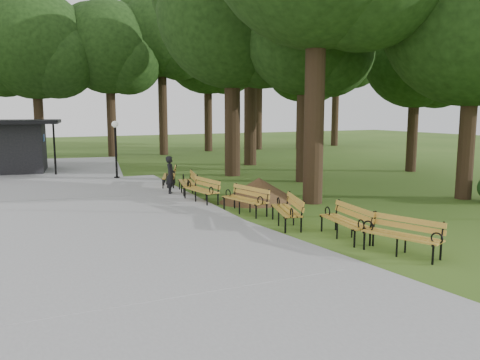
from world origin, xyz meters
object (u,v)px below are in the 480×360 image
bench_3 (245,200)px  person (170,175)px  bench_4 (201,190)px  lamp_post (115,137)px  lawn_tree_4 (251,17)px  bench_0 (402,236)px  lawn_tree_3 (475,15)px  kiosk (10,147)px  bench_2 (286,211)px  lawn_tree_2 (232,13)px  dirt_mound (259,189)px  lawn_tree_5 (416,56)px  bench_5 (187,183)px  lawn_tree_1 (305,36)px  bench_1 (345,222)px  bench_6 (169,176)px

bench_3 → person: bearing=-179.4°
person → bench_4: person is taller
lamp_post → lawn_tree_4: bearing=16.2°
bench_0 → lawn_tree_3: size_ratio=0.19×
lawn_tree_3 → bench_3: bearing=171.2°
kiosk → lamp_post: size_ratio=1.59×
bench_2 → lawn_tree_2: 13.22m
person → bench_4: bearing=-143.8°
bench_3 → lawn_tree_2: size_ratio=0.16×
dirt_mound → bench_3: bench_3 is taller
bench_4 → bench_2: bearing=3.7°
bench_4 → lawn_tree_5: bearing=95.6°
lawn_tree_4 → bench_0: bearing=-106.8°
dirt_mound → bench_3: (-1.39, -1.61, 0.00)m
kiosk → dirt_mound: kiosk is taller
kiosk → lawn_tree_5: bearing=-16.0°
bench_3 → bench_5: (-0.39, 4.32, 0.00)m
dirt_mound → bench_2: size_ratio=1.31×
kiosk → lawn_tree_1: bearing=-29.6°
kiosk → lawn_tree_2: lawn_tree_2 is taller
bench_2 → lawn_tree_1: 10.72m
lamp_post → bench_4: size_ratio=1.47×
bench_0 → bench_3: same height
lamp_post → bench_5: size_ratio=1.47×
kiosk → bench_3: (6.55, -14.58, -0.95)m
lawn_tree_1 → lawn_tree_4: 7.61m
bench_2 → bench_5: bearing=-155.5°
dirt_mound → bench_2: bench_2 is taller
bench_1 → lawn_tree_5: (12.02, 9.43, 5.67)m
bench_1 → lawn_tree_2: bearing=175.3°
bench_5 → lawn_tree_4: (6.98, 7.93, 8.25)m
bench_2 → bench_4: size_ratio=1.00×
lamp_post → dirt_mound: 8.98m
bench_1 → lawn_tree_5: 16.30m
person → bench_0: 10.32m
bench_5 → lawn_tree_5: 14.57m
lamp_post → bench_0: (3.21, -15.36, -1.60)m
person → dirt_mound: bearing=-115.9°
bench_1 → bench_4: size_ratio=1.00×
lamp_post → bench_3: 10.09m
bench_5 → lawn_tree_2: 9.40m
bench_0 → bench_6: (-1.66, 12.02, 0.00)m
bench_0 → lawn_tree_5: size_ratio=0.21×
lamp_post → bench_0: bearing=-78.2°
bench_2 → lawn_tree_3: bearing=112.9°
bench_6 → lawn_tree_1: (6.01, -1.41, 6.17)m
bench_5 → lamp_post: bearing=-150.2°
kiosk → lawn_tree_5: (19.52, -9.02, 4.72)m
lamp_post → lawn_tree_1: bearing=-32.1°
lamp_post → bench_5: (1.62, -5.44, -1.60)m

